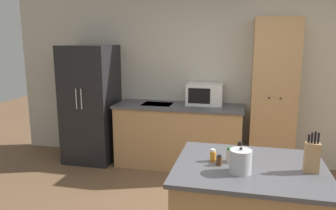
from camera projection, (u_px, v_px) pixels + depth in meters
wall_back at (237, 79)px, 4.91m from camera, size 7.20×0.06×2.60m
refrigerator at (91, 104)px, 5.11m from camera, size 0.74×0.75×1.80m
back_counter at (179, 135)px, 4.93m from camera, size 1.89×0.68×0.94m
pantry_cabinet at (273, 98)px, 4.56m from camera, size 0.60×0.55×2.18m
microwave at (205, 94)px, 4.84m from camera, size 0.52×0.36×0.31m
knife_block at (312, 157)px, 2.48m from camera, size 0.11×0.07×0.32m
spice_bottle_tall_dark at (213, 156)px, 2.72m from camera, size 0.05×0.05×0.10m
spice_bottle_short_red at (229, 155)px, 2.69m from camera, size 0.05×0.05×0.13m
spice_bottle_amber_oil at (240, 152)px, 2.73m from camera, size 0.05×0.05×0.16m
spice_bottle_green_herb at (219, 161)px, 2.63m from camera, size 0.05×0.05×0.09m
kettle at (240, 161)px, 2.48m from camera, size 0.17×0.17×0.21m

